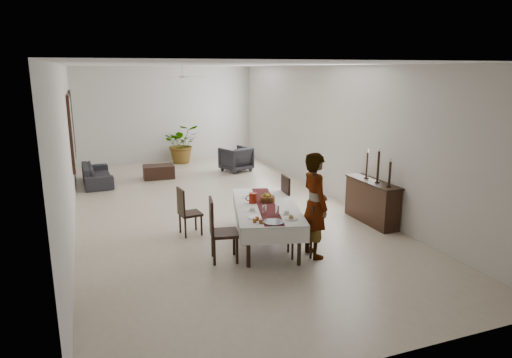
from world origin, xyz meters
name	(u,v)px	position (x,y,z in m)	size (l,w,h in m)	color
floor	(216,209)	(0.00, 0.00, 0.00)	(6.00, 12.00, 0.00)	beige
ceiling	(212,65)	(0.00, 0.00, 3.20)	(6.00, 12.00, 0.02)	white
wall_back	(166,114)	(0.00, 6.00, 1.60)	(6.00, 0.02, 3.20)	silver
wall_front	(375,224)	(0.00, -6.00, 1.60)	(6.00, 0.02, 3.20)	silver
wall_left	(68,148)	(-3.00, 0.00, 1.60)	(0.02, 12.00, 3.20)	silver
wall_right	(333,133)	(3.00, 0.00, 1.60)	(0.02, 12.00, 3.20)	silver
dining_table_top	(266,207)	(0.31, -2.31, 0.68)	(0.94, 2.25, 0.05)	black
table_leg_fl	(248,248)	(-0.37, -3.23, 0.33)	(0.07, 0.07, 0.66)	black
table_leg_fr	(299,246)	(0.43, -3.45, 0.33)	(0.07, 0.07, 0.66)	black
table_leg_bl	(240,208)	(0.20, -1.16, 0.33)	(0.07, 0.07, 0.66)	black
table_leg_br	(280,207)	(1.00, -1.38, 0.33)	(0.07, 0.07, 0.66)	black
tablecloth_top	(266,205)	(0.31, -2.31, 0.71)	(1.11, 2.42, 0.01)	white
tablecloth_drape_left	(236,213)	(-0.21, -2.16, 0.57)	(0.01, 2.42, 0.28)	white
tablecloth_drape_right	(296,211)	(0.84, -2.45, 0.57)	(0.01, 2.42, 0.28)	silver
tablecloth_drape_near	(275,236)	(0.00, -3.47, 0.57)	(1.11, 0.01, 0.28)	white
tablecloth_drape_far	(260,195)	(0.63, -1.14, 0.57)	(1.11, 0.01, 0.28)	silver
table_runner	(266,205)	(0.31, -2.31, 0.72)	(0.33, 2.35, 0.00)	maroon
red_pitcher	(253,198)	(0.13, -2.11, 0.81)	(0.14, 0.14, 0.19)	maroon
pitcher_handle	(248,198)	(0.05, -2.09, 0.81)	(0.11, 0.11, 0.02)	maroon
wine_glass_near	(277,211)	(0.26, -2.92, 0.79)	(0.07, 0.07, 0.16)	silver
wine_glass_mid	(264,209)	(0.09, -2.78, 0.79)	(0.07, 0.07, 0.16)	white
teacup_right	(287,212)	(0.44, -2.92, 0.74)	(0.08, 0.08, 0.06)	white
saucer_right	(287,214)	(0.44, -2.92, 0.72)	(0.14, 0.14, 0.01)	white
teacup_left	(252,209)	(-0.04, -2.55, 0.74)	(0.08, 0.08, 0.06)	silver
saucer_left	(252,210)	(-0.04, -2.55, 0.72)	(0.14, 0.14, 0.01)	silver
plate_near_right	(291,219)	(0.39, -3.20, 0.72)	(0.23, 0.23, 0.01)	silver
bread_near_right	(291,217)	(0.39, -3.20, 0.75)	(0.08, 0.08, 0.08)	tan
plate_near_left	(254,217)	(-0.14, -2.91, 0.72)	(0.23, 0.23, 0.01)	white
plate_far_left	(248,197)	(0.16, -1.73, 0.72)	(0.23, 0.23, 0.01)	white
serving_tray	(273,222)	(0.05, -3.25, 0.72)	(0.34, 0.34, 0.02)	#3A393E
jam_jar_a	(261,222)	(-0.15, -3.23, 0.75)	(0.06, 0.06, 0.07)	brown
jam_jar_b	(255,221)	(-0.23, -3.15, 0.75)	(0.06, 0.06, 0.07)	#8D4C14
jam_jar_c	(257,219)	(-0.16, -3.07, 0.75)	(0.06, 0.06, 0.07)	#8E4614
fruit_basket	(267,199)	(0.42, -2.09, 0.76)	(0.28, 0.28, 0.09)	brown
fruit_red	(269,195)	(0.45, -2.08, 0.83)	(0.08, 0.08, 0.08)	#A12C10
fruit_green	(265,195)	(0.39, -2.05, 0.83)	(0.08, 0.08, 0.08)	olive
fruit_yellow	(268,196)	(0.41, -2.14, 0.83)	(0.08, 0.08, 0.08)	gold
chair_right_near_seat	(300,233)	(0.61, -3.09, 0.41)	(0.39, 0.39, 0.04)	black
chair_right_near_leg_fl	(311,248)	(0.73, -3.28, 0.19)	(0.04, 0.04, 0.38)	black
chair_right_near_leg_fr	(306,241)	(0.80, -2.97, 0.19)	(0.04, 0.04, 0.38)	black
chair_right_near_leg_bl	(292,249)	(0.42, -3.21, 0.19)	(0.04, 0.04, 0.38)	black
chair_right_near_leg_br	(288,242)	(0.49, -2.90, 0.19)	(0.04, 0.04, 0.38)	black
chair_right_near_back	(310,218)	(0.78, -3.13, 0.67)	(0.39, 0.04, 0.50)	black
chair_right_far_seat	(276,206)	(0.77, -1.68, 0.47)	(0.45, 0.45, 0.05)	black
chair_right_far_leg_fl	(287,220)	(0.94, -1.88, 0.22)	(0.04, 0.04, 0.44)	black
chair_right_far_leg_fr	(281,214)	(0.97, -1.51, 0.22)	(0.04, 0.04, 0.44)	black
chair_right_far_leg_bl	(269,221)	(0.57, -1.85, 0.22)	(0.04, 0.04, 0.44)	black
chair_right_far_leg_br	(264,216)	(0.60, -1.48, 0.22)	(0.04, 0.04, 0.44)	black
chair_right_far_back	(286,190)	(0.97, -1.70, 0.78)	(0.45, 0.04, 0.57)	black
chair_left_near_seat	(224,233)	(-0.64, -2.82, 0.47)	(0.45, 0.45, 0.05)	black
chair_left_near_leg_fl	(212,244)	(-0.79, -2.60, 0.22)	(0.05, 0.05, 0.45)	black
chair_left_near_leg_fr	(214,252)	(-0.86, -2.97, 0.22)	(0.05, 0.05, 0.45)	black
chair_left_near_leg_bl	(234,243)	(-0.43, -2.67, 0.22)	(0.05, 0.05, 0.45)	black
chair_left_near_leg_br	(237,251)	(-0.50, -3.04, 0.22)	(0.05, 0.05, 0.45)	black
chair_left_near_back	(211,216)	(-0.85, -2.78, 0.78)	(0.45, 0.04, 0.58)	black
chair_left_far_seat	(190,214)	(-0.89, -1.41, 0.41)	(0.39, 0.39, 0.04)	black
chair_left_far_leg_fl	(180,223)	(-1.07, -1.26, 0.19)	(0.04, 0.04, 0.39)	black
chair_left_far_leg_fr	(185,228)	(-1.03, -1.58, 0.19)	(0.04, 0.04, 0.39)	black
chair_left_far_leg_bl	(196,221)	(-0.75, -1.23, 0.19)	(0.04, 0.04, 0.39)	black
chair_left_far_leg_br	(202,226)	(-0.71, -1.55, 0.19)	(0.04, 0.04, 0.39)	black
chair_left_far_back	(181,201)	(-1.07, -1.43, 0.68)	(0.39, 0.04, 0.50)	black
woman	(315,205)	(0.84, -3.17, 0.90)	(0.65, 0.43, 1.79)	#9CA0A4
sideboard_body	(372,202)	(2.78, -2.04, 0.43)	(0.38, 1.42, 0.85)	black
sideboard_top	(373,182)	(2.78, -2.04, 0.87)	(0.42, 1.48, 0.03)	black
candlestick_near_base	(389,186)	(2.78, -2.56, 0.90)	(0.09, 0.09, 0.03)	black
candlestick_near_shaft	(390,174)	(2.78, -2.56, 1.15)	(0.05, 0.05, 0.47)	black
candlestick_near_candle	(391,160)	(2.78, -2.56, 1.42)	(0.03, 0.03, 0.08)	white
candlestick_mid_base	(377,182)	(2.78, -2.18, 0.90)	(0.09, 0.09, 0.03)	black
candlestick_mid_shaft	(378,166)	(2.78, -2.18, 1.22)	(0.05, 0.05, 0.62)	black
candlestick_mid_candle	(379,149)	(2.78, -2.18, 1.56)	(0.03, 0.03, 0.08)	white
candlestick_far_base	(366,178)	(2.78, -1.80, 0.90)	(0.09, 0.09, 0.03)	black
candlestick_far_shaft	(367,165)	(2.78, -1.80, 1.17)	(0.05, 0.05, 0.52)	black
candlestick_far_candle	(368,151)	(2.78, -1.80, 1.47)	(0.03, 0.03, 0.08)	silver
sofa	(97,174)	(-2.43, 3.42, 0.27)	(1.85, 0.72, 0.54)	#2B292E
armchair	(236,159)	(1.69, 3.59, 0.38)	(0.81, 0.83, 0.76)	#2C2A2F
coffee_table	(159,172)	(-0.73, 3.47, 0.19)	(0.87, 0.58, 0.39)	black
potted_plant	(182,144)	(0.40, 5.48, 0.65)	(1.18, 1.02, 1.31)	#335B24
mirror_frame_near	(71,133)	(-2.96, 2.20, 1.60)	(0.06, 1.05, 1.85)	black
mirror_glass_near	(73,133)	(-2.92, 2.20, 1.60)	(0.01, 0.90, 1.70)	white
mirror_frame_far	(72,124)	(-2.96, 4.30, 1.60)	(0.06, 1.05, 1.85)	black
mirror_glass_far	(74,124)	(-2.92, 4.30, 1.60)	(0.01, 0.90, 1.70)	white
fan_rod	(183,69)	(0.00, 3.00, 3.10)	(0.04, 0.04, 0.20)	white
fan_hub	(183,77)	(0.00, 3.00, 2.90)	(0.16, 0.16, 0.08)	white
fan_blade_n	(181,77)	(0.00, 3.35, 2.90)	(0.10, 0.55, 0.01)	silver
fan_blade_s	(186,77)	(0.00, 2.65, 2.90)	(0.10, 0.55, 0.01)	silver
fan_blade_e	(196,77)	(0.35, 3.00, 2.90)	(0.55, 0.10, 0.01)	silver
fan_blade_w	(170,77)	(-0.35, 3.00, 2.90)	(0.55, 0.10, 0.01)	white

